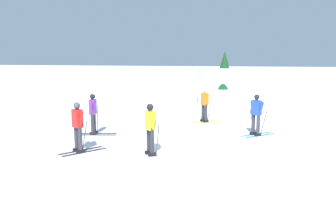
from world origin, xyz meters
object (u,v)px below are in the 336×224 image
object	(u,v)px
skier_purple	(93,113)
trail_marker_pole	(198,86)
skier_yellow	(151,128)
skier_blue	(256,114)
conifer_far_left	(224,70)
skier_red	(78,126)
skier_orange	(205,104)

from	to	relation	value
skier_purple	trail_marker_pole	size ratio (longest dim) A/B	0.71
skier_yellow	trail_marker_pole	xyz separation A→B (m)	(-0.77, 13.20, 0.29)
skier_blue	conifer_far_left	xyz separation A→B (m)	(-2.69, 13.88, 1.29)
skier_blue	skier_red	bearing A→B (deg)	-144.39
skier_red	skier_yellow	xyz separation A→B (m)	(2.46, 0.30, 0.00)
skier_orange	conifer_far_left	size ratio (longest dim) A/B	0.46
skier_blue	conifer_far_left	distance (m)	14.19
skier_orange	trail_marker_pole	distance (m)	7.18
trail_marker_pole	conifer_far_left	bearing A→B (deg)	72.94
skier_purple	skier_yellow	xyz separation A→B (m)	(3.24, -2.28, -0.00)
skier_yellow	conifer_far_left	distance (m)	17.76
skier_blue	skier_red	xyz separation A→B (m)	(-5.76, -4.12, -0.00)
skier_red	skier_purple	size ratio (longest dim) A/B	1.00
skier_blue	conifer_far_left	bearing A→B (deg)	100.95
skier_purple	skier_orange	world-z (taller)	same
skier_orange	trail_marker_pole	bearing A→B (deg)	102.66
skier_orange	conifer_far_left	bearing A→B (deg)	90.95
skier_red	skier_yellow	size ratio (longest dim) A/B	1.00
skier_purple	skier_orange	bearing A→B (deg)	44.06
skier_red	skier_orange	size ratio (longest dim) A/B	1.00
skier_blue	skier_yellow	bearing A→B (deg)	-130.78
trail_marker_pole	skier_blue	bearing A→B (deg)	-66.54
skier_purple	conifer_far_left	size ratio (longest dim) A/B	0.46
trail_marker_pole	skier_orange	bearing A→B (deg)	-77.34
skier_yellow	skier_purple	bearing A→B (deg)	144.85
skier_orange	skier_purple	bearing A→B (deg)	-135.94
skier_orange	skier_yellow	bearing A→B (deg)	-97.40
skier_red	skier_purple	world-z (taller)	same
skier_yellow	trail_marker_pole	world-z (taller)	trail_marker_pole
skier_red	trail_marker_pole	size ratio (longest dim) A/B	0.71
skier_red	skier_yellow	world-z (taller)	same
skier_red	conifer_far_left	xyz separation A→B (m)	(3.07, 18.00, 1.29)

